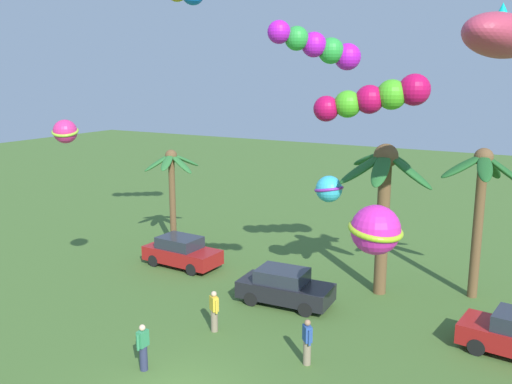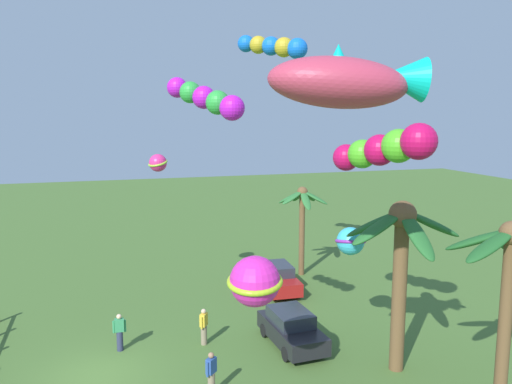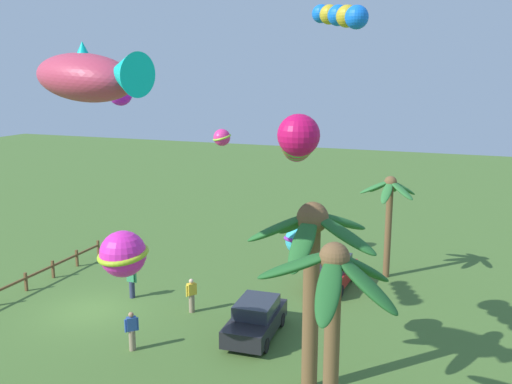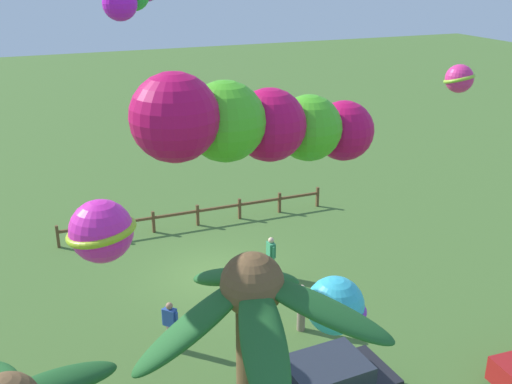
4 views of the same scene
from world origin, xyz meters
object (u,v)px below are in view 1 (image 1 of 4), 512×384
Objects in this scene: palm_tree_2 at (384,185)px; kite_tube_4 at (318,46)px; spectator_1 at (214,311)px; spectator_0 at (143,347)px; palm_tree_0 at (481,187)px; palm_tree_1 at (171,174)px; kite_tube_0 at (375,98)px; parked_car_0 at (285,287)px; kite_fish_3 at (504,35)px; kite_ball_1 at (329,189)px; kite_ball_5 at (376,230)px; kite_ball_6 at (65,131)px; spectator_2 at (307,342)px; parked_car_1 at (182,252)px.

kite_tube_4 reaches higher than palm_tree_2.
spectator_0 is at bearing -97.43° from spectator_1.
palm_tree_0 is 15.71m from palm_tree_1.
palm_tree_1 is 1.22× the size of kite_tube_0.
spectator_1 is (-7.89, -8.24, -4.06)m from palm_tree_0.
parked_car_0 is 7.20m from spectator_0.
palm_tree_1 is 1.32× the size of kite_fish_3.
spectator_0 is at bearing -125.46° from palm_tree_0.
palm_tree_0 is 2.85× the size of kite_tube_4.
palm_tree_2 is 4.04× the size of kite_ball_1.
kite_tube_0 reaches higher than kite_ball_5.
kite_fish_3 is (1.03, -6.30, 5.69)m from palm_tree_0.
kite_tube_0 is 6.81m from kite_fish_3.
parked_car_0 is 0.97× the size of kite_fish_3.
parked_car_0 is at bearing -134.52° from palm_tree_2.
kite_ball_6 is at bearing -176.89° from kite_tube_4.
spectator_1 is at bearing -174.87° from kite_ball_5.
kite_ball_5 is (13.63, -7.06, 0.50)m from palm_tree_1.
kite_ball_1 is at bearing -156.10° from palm_tree_0.
spectator_0 is 8.84m from kite_ball_6.
kite_fish_3 is (9.37, 5.40, 9.75)m from spectator_0.
palm_tree_0 reaches higher than spectator_0.
kite_ball_1 is at bearing 39.94° from kite_ball_6.
palm_tree_1 reaches higher than parked_car_0.
kite_ball_6 is (-5.98, -1.11, 6.49)m from spectator_1.
parked_car_0 is 2.86× the size of kite_ball_6.
kite_ball_1 is 0.72× the size of kite_ball_5.
spectator_0 is 3.49m from spectator_1.
kite_tube_4 is (-4.72, -2.50, -0.31)m from kite_fish_3.
palm_tree_2 is 6.38m from kite_ball_5.
kite_tube_4 reaches higher than palm_tree_1.
spectator_1 is (-4.24, -6.69, -4.06)m from palm_tree_2.
kite_ball_5 is (3.68, -5.18, -0.01)m from kite_ball_1.
kite_tube_4 reaches higher than kite_ball_1.
kite_fish_3 reaches higher than spectator_1.
kite_ball_5 reaches higher than spectator_2.
spectator_2 is 4.36m from kite_ball_5.
kite_tube_0 is at bearing 92.64° from kite_tube_4.
palm_tree_1 is at bearing 169.28° from kite_ball_1.
spectator_0 is at bearing -150.03° from kite_fish_3.
palm_tree_0 is at bearing 34.86° from parked_car_0.
kite_fish_3 is 1.81× the size of kite_tube_4.
kite_ball_6 is at bearing -140.06° from kite_ball_1.
kite_ball_5 is at bearing -70.70° from kite_tube_0.
kite_ball_5 is (1.94, -5.53, -3.87)m from kite_tube_0.
kite_tube_4 is at bearing -34.18° from palm_tree_1.
parked_car_1 is 2.50× the size of spectator_1.
kite_tube_4 is 5.94m from kite_ball_5.
kite_fish_3 is at bearing 27.94° from kite_tube_4.
palm_tree_2 is 8.28m from spectator_2.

